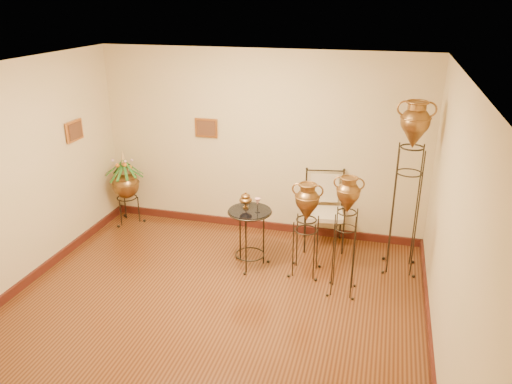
% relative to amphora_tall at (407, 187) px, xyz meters
% --- Properties ---
extents(ground, '(5.00, 5.00, 0.00)m').
position_rel_amphora_tall_xyz_m(ground, '(-2.15, -1.74, -1.19)').
color(ground, brown).
rests_on(ground, ground).
extents(room_shell, '(5.02, 5.02, 2.81)m').
position_rel_amphora_tall_xyz_m(room_shell, '(-2.16, -1.74, 0.54)').
color(room_shell, '#D3B788').
rests_on(room_shell, ground).
extents(amphora_tall, '(0.55, 0.55, 2.33)m').
position_rel_amphora_tall_xyz_m(amphora_tall, '(0.00, 0.00, 0.00)').
color(amphora_tall, black).
rests_on(amphora_tall, ground).
extents(amphora_mid, '(0.35, 0.35, 1.56)m').
position_rel_amphora_tall_xyz_m(amphora_mid, '(-0.69, -0.78, -0.40)').
color(amphora_mid, black).
rests_on(amphora_mid, ground).
extents(amphora_short, '(0.46, 0.46, 1.30)m').
position_rel_amphora_tall_xyz_m(amphora_short, '(-1.22, -0.44, -0.54)').
color(amphora_short, black).
rests_on(amphora_short, ground).
extents(planter_urn, '(0.73, 0.73, 1.25)m').
position_rel_amphora_tall_xyz_m(planter_urn, '(-4.30, 0.41, -0.49)').
color(planter_urn, black).
rests_on(planter_urn, ground).
extents(armchair, '(0.72, 0.68, 1.12)m').
position_rel_amphora_tall_xyz_m(armchair, '(-1.10, 0.41, -0.63)').
color(armchair, black).
rests_on(armchair, ground).
extents(side_table, '(0.73, 0.73, 1.05)m').
position_rel_amphora_tall_xyz_m(side_table, '(-1.99, -0.45, -0.76)').
color(side_table, black).
rests_on(side_table, ground).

